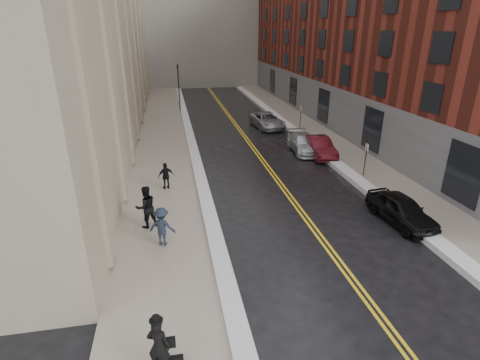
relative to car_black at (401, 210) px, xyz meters
name	(u,v)px	position (x,y,z in m)	size (l,w,h in m)	color
ground	(277,265)	(-6.80, -2.29, -0.69)	(160.00, 160.00, 0.00)	black
sidewalk_left	(163,150)	(-11.30, 13.71, -0.61)	(4.00, 64.00, 0.15)	gray
sidewalk_right	(328,141)	(2.20, 13.71, -0.61)	(3.00, 64.00, 0.15)	gray
lane_stripe_a	(250,146)	(-4.42, 13.71, -0.68)	(0.12, 64.00, 0.01)	gold
lane_stripe_b	(253,146)	(-4.18, 13.71, -0.68)	(0.12, 64.00, 0.01)	gold
snow_ridge_left	(193,148)	(-9.00, 13.71, -0.56)	(0.70, 60.80, 0.26)	white
snow_ridge_right	(307,141)	(0.35, 13.71, -0.54)	(0.85, 60.80, 0.30)	white
building_right	(391,25)	(10.70, 20.71, 8.31)	(14.00, 50.00, 18.00)	maroon
traffic_signal	(179,84)	(-9.40, 27.71, 2.40)	(0.18, 0.15, 5.20)	black
parking_sign_near	(366,157)	(1.10, 5.71, 0.67)	(0.06, 0.35, 2.23)	black
parking_sign_far	(301,116)	(1.10, 17.71, 0.67)	(0.06, 0.35, 2.23)	black
car_black	(401,210)	(0.00, 0.00, 0.00)	(1.62, 4.04, 1.38)	black
car_maroon	(319,147)	(0.00, 10.37, 0.01)	(1.49, 4.26, 1.40)	#4F0E16
car_silver_near	(303,143)	(-0.77, 11.64, -0.03)	(1.84, 4.54, 1.32)	#B3B6BB
car_silver_far	(267,120)	(-1.60, 19.33, 0.00)	(2.29, 4.97, 1.38)	#A0A2A8
pedestrian_main	(159,346)	(-11.31, -6.63, 0.33)	(0.63, 0.42, 1.74)	black
pedestrian_a	(146,207)	(-11.96, 1.60, 0.47)	(0.98, 0.77, 2.02)	black
pedestrian_b	(162,227)	(-11.25, -0.13, 0.32)	(1.11, 0.64, 1.72)	#1B2331
pedestrian_c	(166,176)	(-11.05, 5.96, 0.24)	(0.92, 0.38, 1.56)	black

